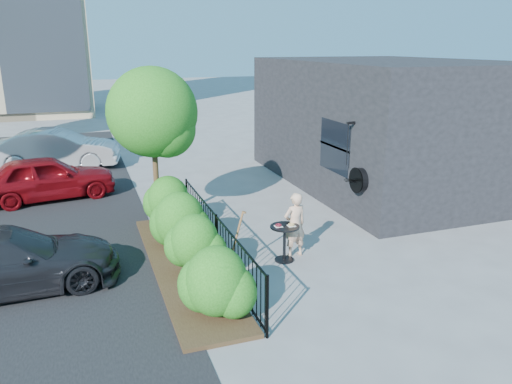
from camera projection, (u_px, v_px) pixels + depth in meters
name	position (u px, v px, depth m)	size (l,w,h in m)	color
ground	(282.00, 253.00, 11.12)	(120.00, 120.00, 0.00)	gray
shop_building	(386.00, 123.00, 16.38)	(6.22, 9.00, 4.00)	black
fence	(217.00, 239.00, 10.48)	(0.05, 6.05, 1.10)	black
planting_bed	(185.00, 266.00, 10.40)	(1.30, 6.00, 0.08)	#382616
shrubs	(187.00, 234.00, 10.34)	(1.10, 5.60, 1.24)	#1C6116
patio_tree	(156.00, 118.00, 12.11)	(2.20, 2.20, 3.94)	#3F2B19
cafe_table	(285.00, 237.00, 10.61)	(0.63, 0.63, 0.84)	black
woman	(295.00, 225.00, 10.81)	(0.53, 0.35, 1.45)	#D6A88B
shovel	(234.00, 245.00, 10.14)	(0.44, 0.17, 1.30)	brown
car_red	(47.00, 178.00, 14.83)	(1.57, 3.91, 1.33)	maroon
car_silver	(57.00, 149.00, 18.58)	(1.54, 4.41, 1.45)	#AFAFB4
car_darkgrey	(3.00, 261.00, 9.28)	(1.70, 4.19, 1.22)	black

